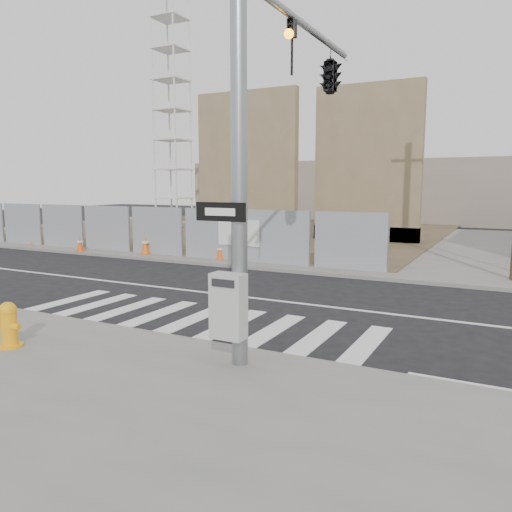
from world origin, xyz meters
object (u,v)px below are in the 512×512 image
at_px(fire_hydrant, 9,325).
at_px(traffic_cone_d, 220,251).
at_px(signal_pole, 306,97).
at_px(traffic_cone_b, 80,244).
at_px(traffic_cone_c, 145,245).
at_px(crane_tower, 171,97).
at_px(traffic_cone_a, 33,237).

bearing_deg(fire_hydrant, traffic_cone_d, 85.30).
bearing_deg(fire_hydrant, signal_pole, 27.34).
xyz_separation_m(traffic_cone_b, traffic_cone_c, (3.14, 0.66, 0.05)).
distance_m(crane_tower, fire_hydrant, 27.90).
distance_m(traffic_cone_b, traffic_cone_d, 6.83).
bearing_deg(traffic_cone_a, signal_pole, -22.49).
xyz_separation_m(signal_pole, fire_hydrant, (-4.13, -3.93, -4.25)).
height_order(fire_hydrant, traffic_cone_b, fire_hydrant).
relative_size(traffic_cone_b, traffic_cone_c, 0.86).
xyz_separation_m(crane_tower, traffic_cone_d, (11.12, -12.00, -8.59)).
bearing_deg(traffic_cone_a, traffic_cone_d, -0.65).
distance_m(traffic_cone_c, traffic_cone_d, 3.65).
xyz_separation_m(fire_hydrant, traffic_cone_b, (-9.03, 10.20, -0.08)).
bearing_deg(traffic_cone_b, fire_hydrant, -48.48).
xyz_separation_m(fire_hydrant, traffic_cone_a, (-13.18, 11.10, -0.06)).
relative_size(fire_hydrant, traffic_cone_c, 1.07).
height_order(fire_hydrant, traffic_cone_a, fire_hydrant).
height_order(crane_tower, traffic_cone_c, crane_tower).
bearing_deg(signal_pole, traffic_cone_b, 154.54).
distance_m(fire_hydrant, traffic_cone_b, 13.62).
bearing_deg(fire_hydrant, traffic_cone_a, 123.68).
bearing_deg(traffic_cone_d, signal_pole, -47.87).
height_order(signal_pole, fire_hydrant, signal_pole).
bearing_deg(signal_pole, crane_tower, 132.57).
bearing_deg(traffic_cone_b, crane_tower, 108.74).
relative_size(signal_pole, traffic_cone_c, 9.00).
relative_size(traffic_cone_a, traffic_cone_c, 0.94).
bearing_deg(traffic_cone_c, crane_tower, 121.65).
relative_size(signal_pole, traffic_cone_a, 9.59).
bearing_deg(traffic_cone_b, traffic_cone_d, 6.54).
bearing_deg(traffic_cone_c, fire_hydrant, -61.51).
bearing_deg(traffic_cone_c, traffic_cone_a, 178.07).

